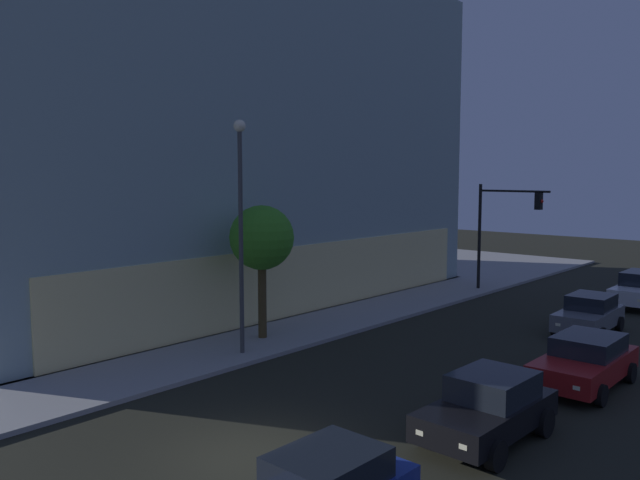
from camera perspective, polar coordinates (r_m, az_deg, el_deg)
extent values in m
plane|color=black|center=(15.82, -6.46, -18.80)|extent=(120.00, 120.00, 0.00)
cube|color=#4C4C51|center=(37.78, -12.73, -4.27)|extent=(28.89, 20.65, 0.15)
cube|color=#FDE695|center=(30.10, -1.65, -3.45)|extent=(25.64, 0.60, 3.19)
cube|color=#92A9A7|center=(37.27, -13.02, 8.79)|extent=(28.49, 20.25, 16.95)
cylinder|color=black|center=(37.37, 14.03, 0.31)|extent=(0.18, 0.18, 5.94)
cylinder|color=black|center=(36.14, 16.91, 4.19)|extent=(0.51, 4.15, 0.12)
cube|color=black|center=(35.45, 18.93, 3.30)|extent=(0.35, 0.35, 0.90)
sphere|color=red|center=(35.36, 19.19, 3.28)|extent=(0.18, 0.18, 0.18)
cylinder|color=#424242|center=(23.02, -7.06, -0.29)|extent=(0.16, 0.16, 8.01)
sphere|color=#F9EFC6|center=(22.95, -7.19, 10.07)|extent=(0.44, 0.44, 0.44)
cylinder|color=#4A3A1E|center=(25.51, -5.17, -5.40)|extent=(0.34, 0.34, 2.98)
sphere|color=#3C8B21|center=(25.15, -5.22, 0.22)|extent=(2.55, 2.55, 2.55)
cube|color=black|center=(12.18, 0.68, -19.58)|extent=(2.05, 1.59, 0.56)
cube|color=black|center=(16.86, 14.61, -14.84)|extent=(4.19, 1.99, 0.66)
cube|color=black|center=(16.91, 15.18, -12.44)|extent=(2.05, 1.75, 0.65)
cube|color=#F9F4CC|center=(14.97, 12.75, -17.52)|extent=(0.13, 0.20, 0.12)
cube|color=#F9F4CC|center=(15.51, 8.98, -16.58)|extent=(0.13, 0.20, 0.12)
cylinder|color=black|center=(15.53, 15.42, -18.02)|extent=(0.72, 0.26, 0.72)
cylinder|color=black|center=(16.40, 9.33, -16.56)|extent=(0.72, 0.26, 0.72)
cylinder|color=black|center=(17.68, 19.42, -15.13)|extent=(0.72, 0.26, 0.72)
cylinder|color=black|center=(18.46, 13.89, -14.07)|extent=(0.72, 0.26, 0.72)
cube|color=maroon|center=(21.85, 22.49, -10.34)|extent=(4.54, 1.94, 0.69)
cube|color=black|center=(22.00, 22.85, -8.55)|extent=(2.24, 1.75, 0.57)
cube|color=#F9F4CC|center=(19.66, 21.95, -12.12)|extent=(0.12, 0.20, 0.12)
cube|color=#F9F4CC|center=(20.05, 18.76, -11.66)|extent=(0.12, 0.20, 0.12)
cylinder|color=black|center=(20.38, 23.75, -12.57)|extent=(0.65, 0.24, 0.65)
cylinder|color=black|center=(21.01, 18.61, -11.83)|extent=(0.65, 0.24, 0.65)
cylinder|color=black|center=(22.97, 25.95, -10.60)|extent=(0.65, 0.24, 0.65)
cylinder|color=black|center=(23.53, 21.33, -10.02)|extent=(0.65, 0.24, 0.65)
cube|color=slate|center=(29.05, 22.82, -6.42)|extent=(4.13, 1.89, 0.69)
cube|color=black|center=(29.21, 23.05, -5.07)|extent=(2.05, 1.65, 0.60)
cube|color=#F9F4CC|center=(27.04, 22.64, -7.30)|extent=(0.13, 0.20, 0.12)
cube|color=#F9F4CC|center=(27.36, 20.49, -7.07)|extent=(0.13, 0.20, 0.12)
cylinder|color=black|center=(27.69, 23.78, -7.78)|extent=(0.64, 0.26, 0.63)
cylinder|color=black|center=(28.22, 20.28, -7.39)|extent=(0.64, 0.26, 0.63)
cylinder|color=black|center=(30.08, 25.14, -6.78)|extent=(0.64, 0.26, 0.63)
cylinder|color=black|center=(30.56, 21.90, -6.46)|extent=(0.64, 0.26, 0.63)
cube|color=silver|center=(36.01, 26.68, -4.20)|extent=(4.64, 1.91, 0.72)
cube|color=#F9F4CC|center=(33.71, 26.64, -4.84)|extent=(0.12, 0.20, 0.12)
cube|color=#F9F4CC|center=(34.00, 24.79, -4.68)|extent=(0.12, 0.20, 0.12)
cylinder|color=black|center=(34.95, 24.56, -4.99)|extent=(0.71, 0.24, 0.71)
cylinder|color=black|center=(37.67, 25.81, -4.30)|extent=(0.71, 0.24, 0.71)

